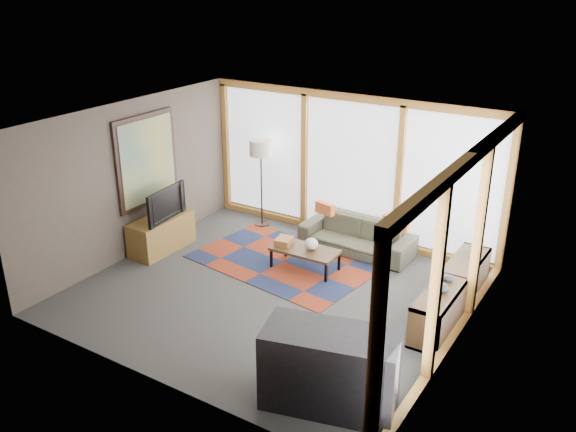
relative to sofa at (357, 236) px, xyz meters
The scene contains 17 objects.
ground 2.01m from the sofa, 102.18° to the right, with size 5.50×5.50×0.00m, color #2D2D2B.
room_envelope 1.88m from the sofa, 86.98° to the right, with size 5.52×5.02×2.62m.
rug 1.36m from the sofa, 129.54° to the right, with size 2.88×1.85×0.01m, color maroon.
sofa is the anchor object (origin of this frame).
pillow_left 0.73m from the sofa, behind, with size 0.36×0.11×0.20m, color #CB5B2B.
pillow_right 0.79m from the sofa, ahead, with size 0.43×0.13×0.23m, color #CB5B2B.
floor_lamp 2.11m from the sofa, behind, with size 0.42×0.42×1.65m, color black, non-canonical shape.
coffee_table 1.13m from the sofa, 111.30° to the right, with size 1.07×0.54×0.36m, color #312211, non-canonical shape.
book_stack 1.33m from the sofa, 126.93° to the right, with size 0.24×0.31×0.10m, color brown.
vase 1.07m from the sofa, 107.66° to the right, with size 0.22×0.22×0.19m, color beige.
bookshelf 2.29m from the sofa, 28.69° to the right, with size 0.42×2.34×0.58m, color #312211, non-canonical shape.
bowl_a 2.60m from the sofa, 39.27° to the right, with size 0.22×0.22×0.11m, color black.
bowl_b 2.40m from the sofa, 33.20° to the right, with size 0.15×0.15×0.08m, color black.
shelf_picture 2.16m from the sofa, ahead, with size 0.04×0.32×0.43m, color black.
tv_console 3.35m from the sofa, 149.15° to the right, with size 0.50×1.19×0.60m, color brown.
television 3.34m from the sofa, 148.24° to the right, with size 0.98×0.13×0.56m, color black.
bar_counter 4.02m from the sofa, 68.33° to the right, with size 1.47×0.69×0.93m, color black.
Camera 1 is at (4.43, -6.71, 4.54)m, focal length 38.00 mm.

